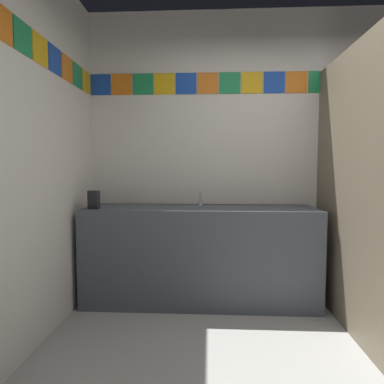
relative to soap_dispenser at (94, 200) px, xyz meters
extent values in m
cube|color=silver|center=(1.84, 0.47, 0.41)|extent=(4.02, 0.08, 2.75)
cube|color=#1947B7|center=(-0.06, 0.43, 1.10)|extent=(0.20, 0.01, 0.20)
cube|color=orange|center=(0.15, 0.43, 1.10)|extent=(0.20, 0.01, 0.20)
cube|color=#1E8C4C|center=(0.36, 0.43, 1.10)|extent=(0.20, 0.01, 0.20)
cube|color=yellow|center=(0.57, 0.43, 1.10)|extent=(0.20, 0.01, 0.20)
cube|color=#1947B7|center=(0.78, 0.43, 1.10)|extent=(0.20, 0.01, 0.20)
cube|color=orange|center=(0.99, 0.43, 1.10)|extent=(0.20, 0.01, 0.20)
cube|color=#1E8C4C|center=(1.21, 0.43, 1.10)|extent=(0.20, 0.01, 0.20)
cube|color=yellow|center=(1.42, 0.43, 1.10)|extent=(0.20, 0.01, 0.20)
cube|color=#1947B7|center=(1.63, 0.43, 1.10)|extent=(0.20, 0.01, 0.20)
cube|color=orange|center=(1.84, 0.43, 1.10)|extent=(0.20, 0.01, 0.20)
cube|color=#1E8C4C|center=(2.05, 0.43, 1.10)|extent=(0.20, 0.01, 0.20)
cube|color=yellow|center=(2.26, 0.43, 1.10)|extent=(0.20, 0.01, 0.20)
cube|color=#1947B7|center=(2.47, 0.43, 1.10)|extent=(0.20, 0.01, 0.20)
cube|color=orange|center=(-0.16, -0.97, 1.10)|extent=(0.01, 0.20, 0.20)
cube|color=#1E8C4C|center=(-0.16, -0.75, 1.10)|extent=(0.01, 0.20, 0.20)
cube|color=yellow|center=(-0.16, -0.54, 1.10)|extent=(0.01, 0.20, 0.20)
cube|color=#1947B7|center=(-0.16, -0.32, 1.10)|extent=(0.01, 0.20, 0.20)
cube|color=orange|center=(-0.16, -0.11, 1.10)|extent=(0.01, 0.20, 0.20)
cube|color=#1E8C4C|center=(-0.16, 0.11, 1.10)|extent=(0.01, 0.20, 0.20)
cube|color=yellow|center=(-0.16, 0.32, 1.10)|extent=(0.01, 0.20, 0.20)
cube|color=#4C515B|center=(0.93, 0.16, -0.52)|extent=(2.09, 0.55, 0.88)
cube|color=#4C515B|center=(0.93, 0.42, -0.12)|extent=(2.09, 0.03, 0.08)
cylinder|color=silver|center=(0.93, 0.13, -0.13)|extent=(0.34, 0.34, 0.10)
cylinder|color=silver|center=(0.93, 0.27, -0.05)|extent=(0.04, 0.04, 0.05)
cylinder|color=silver|center=(0.93, 0.22, 0.02)|extent=(0.02, 0.06, 0.09)
cube|color=black|center=(0.00, 0.00, 0.00)|extent=(0.09, 0.07, 0.16)
cylinder|color=black|center=(0.00, -0.04, -0.06)|extent=(0.02, 0.02, 0.03)
cube|color=#726651|center=(2.07, -0.29, 0.11)|extent=(0.04, 1.44, 2.14)
cube|color=white|center=(2.53, 0.21, -0.39)|extent=(0.34, 0.17, 0.34)
camera|label=1|loc=(1.01, -2.83, 0.27)|focal=30.86mm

